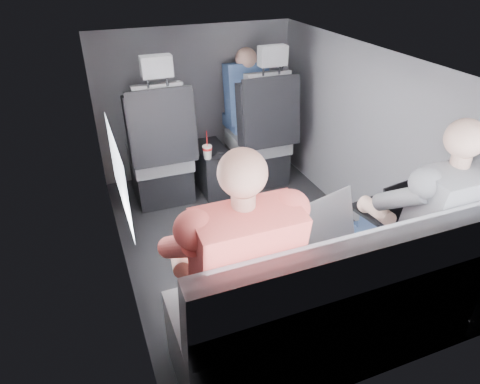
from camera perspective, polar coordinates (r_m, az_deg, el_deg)
name	(u,v)px	position (r m, az deg, el deg)	size (l,w,h in m)	color
floor	(250,242)	(3.23, 1.32, -6.64)	(2.60, 2.60, 0.00)	black
ceiling	(252,58)	(2.65, 1.67, 17.45)	(2.60, 2.60, 0.00)	#B2B2AD
panel_left	(114,185)	(2.69, -16.50, 0.95)	(0.02, 2.60, 1.35)	#56565B
panel_right	(363,141)	(3.30, 16.14, 6.54)	(0.02, 2.60, 1.35)	#56565B
panel_front	(196,103)	(4.01, -5.88, 11.76)	(1.80, 0.02, 1.35)	#56565B
panel_back	(369,285)	(1.94, 16.83, -11.83)	(1.80, 0.02, 1.35)	#56565B
side_window	(118,172)	(2.32, -15.90, 2.53)	(0.02, 0.75, 0.42)	white
seatbelt	(270,104)	(3.56, 4.06, 11.57)	(0.05, 0.01, 0.65)	black
front_seat_left	(161,158)	(3.61, -10.46, 4.50)	(0.52, 0.58, 1.26)	black
front_seat_right	(261,142)	(3.85, 2.77, 6.69)	(0.52, 0.58, 1.26)	black
center_console	(212,168)	(3.82, -3.73, 3.17)	(0.24, 0.48, 0.41)	black
rear_bench	(330,309)	(2.32, 11.91, -15.07)	(1.60, 0.57, 0.92)	slate
soda_cup	(207,152)	(3.52, -4.38, 5.40)	(0.08, 0.08, 0.24)	white
laptop_white	(214,246)	(2.15, -3.47, -7.21)	(0.36, 0.36, 0.24)	silver
laptop_silver	(313,225)	(2.31, 9.70, -4.41)	(0.45, 0.45, 0.28)	#B3B4B8
laptop_black	(393,205)	(2.60, 19.77, -1.70)	(0.40, 0.38, 0.26)	black
passenger_rear_left	(234,269)	(1.97, -0.83, -10.22)	(0.55, 0.66, 1.29)	#2D2D31
passenger_rear_right	(424,222)	(2.50, 23.35, -3.66)	(0.52, 0.64, 1.26)	navy
passenger_front_right	(246,97)	(3.94, 0.80, 12.60)	(0.38, 0.38, 0.74)	navy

